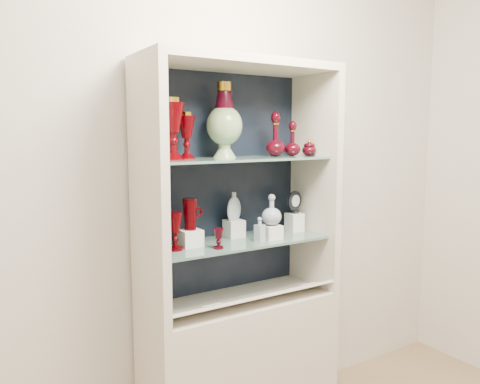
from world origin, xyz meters
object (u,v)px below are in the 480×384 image
pedestal_lamp_left (187,135)px  ruby_goblet_small (219,239)px  flat_flask (234,206)px  cameo_medallion (295,202)px  ruby_decanter_a (276,131)px  enamel_urn (224,120)px  clear_square_bottle (260,229)px  ruby_decanter_b (293,138)px  pedestal_lamp_right (173,129)px  lidded_bowl (309,148)px  cobalt_goblet (160,232)px  clear_round_decanter (272,210)px  ruby_goblet_tall (175,231)px  ruby_pitcher (190,214)px

pedestal_lamp_left → ruby_goblet_small: 0.51m
flat_flask → cameo_medallion: size_ratio=1.17×
flat_flask → ruby_decanter_a: bearing=-41.6°
enamel_urn → clear_square_bottle: (0.14, -0.11, -0.54)m
ruby_decanter_b → clear_square_bottle: ruby_decanter_b is taller
pedestal_lamp_left → pedestal_lamp_right: pedestal_lamp_right is taller
ruby_goblet_small → cameo_medallion: 0.58m
enamel_urn → lidded_bowl: enamel_urn is taller
cobalt_goblet → clear_round_decanter: (0.61, -0.01, 0.05)m
pedestal_lamp_right → ruby_decanter_b: 0.67m
ruby_goblet_tall → ruby_pitcher: size_ratio=1.18×
ruby_pitcher → clear_round_decanter: 0.43m
ruby_decanter_a → cobalt_goblet: bearing=-175.4°
ruby_pitcher → clear_round_decanter: ruby_pitcher is taller
clear_square_bottle → clear_round_decanter: (0.08, 0.01, 0.09)m
ruby_goblet_tall → ruby_goblet_small: (0.18, -0.09, -0.04)m
ruby_decanter_a → cobalt_goblet: 0.81m
ruby_decanter_a → lidded_bowl: size_ratio=3.04×
ruby_decanter_a → ruby_decanter_b: bearing=-13.1°
ruby_goblet_small → clear_round_decanter: 0.35m
pedestal_lamp_right → cameo_medallion: 0.83m
pedestal_lamp_left → clear_round_decanter: 0.58m
ruby_decanter_b → cameo_medallion: (0.06, 0.05, -0.35)m
cobalt_goblet → ruby_pitcher: (0.18, 0.07, 0.06)m
pedestal_lamp_right → ruby_goblet_tall: bearing=-113.3°
enamel_urn → ruby_goblet_tall: 0.60m
pedestal_lamp_left → flat_flask: pedestal_lamp_left is taller
ruby_goblet_small → enamel_urn: bearing=50.5°
ruby_goblet_small → lidded_bowl: bearing=6.2°
pedestal_lamp_left → clear_square_bottle: size_ratio=1.79×
ruby_goblet_small → ruby_decanter_b: bearing=9.2°
enamel_urn → clear_round_decanter: (0.22, -0.10, -0.46)m
cobalt_goblet → cameo_medallion: bearing=5.4°
pedestal_lamp_right → ruby_decanter_b: bearing=-2.4°
ruby_decanter_a → clear_round_decanter: ruby_decanter_a is taller
cameo_medallion → flat_flask: bearing=158.7°
enamel_urn → flat_flask: enamel_urn is taller
ruby_decanter_a → ruby_decanter_b: size_ratio=1.33×
pedestal_lamp_right → cameo_medallion: bearing=1.4°
pedestal_lamp_right → lidded_bowl: size_ratio=3.29×
pedestal_lamp_left → pedestal_lamp_right: 0.11m
ruby_pitcher → clear_square_bottle: (0.34, -0.09, -0.09)m
pedestal_lamp_right → cobalt_goblet: pedestal_lamp_right is taller
ruby_decanter_b → pedestal_lamp_left: bearing=172.8°
ruby_decanter_a → ruby_pitcher: (-0.49, 0.01, -0.39)m
pedestal_lamp_left → clear_square_bottle: pedestal_lamp_left is taller
ruby_decanter_b → lidded_bowl: ruby_decanter_b is taller
pedestal_lamp_left → flat_flask: 0.46m
enamel_urn → lidded_bowl: (0.48, -0.08, -0.14)m
lidded_bowl → ruby_goblet_small: (-0.60, -0.07, -0.41)m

